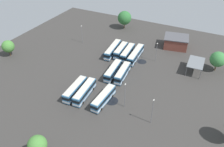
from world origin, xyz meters
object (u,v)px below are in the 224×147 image
object	(u,v)px
bus_row0_slot0	(104,98)
bus_row0_slot3	(75,89)
lamp_post_by_building	(152,111)
tree_south_edge	(218,59)
bus_row2_slot2	(121,50)
lamp_post_mid_lot	(125,95)
bus_row1_slot1	(113,71)
bus_row2_slot3	(113,50)
bus_row2_slot0	(136,55)
bus_row0_slot2	(85,92)
bus_row1_slot0	(123,73)
maintenance_shelter	(196,63)
lamp_post_near_entrance	(156,51)
tree_northeast	(124,18)
depot_building	(176,42)
tree_northwest	(8,46)
lamp_post_far_corner	(82,34)
tree_east_edge	(37,145)
bus_row2_slot1	(128,53)

from	to	relation	value
bus_row0_slot0	bus_row0_slot3	world-z (taller)	same
lamp_post_by_building	tree_south_edge	distance (m)	38.96
bus_row2_slot2	lamp_post_mid_lot	xyz separation A→B (m)	(-28.65, -14.75, 2.99)
bus_row1_slot1	bus_row2_slot3	bearing A→B (deg)	27.01
lamp_post_by_building	bus_row2_slot0	bearing A→B (deg)	29.31
bus_row0_slot2	tree_south_edge	xyz separation A→B (m)	(35.33, -36.28, 3.08)
bus_row0_slot0	lamp_post_by_building	distance (m)	16.57
bus_row1_slot0	maintenance_shelter	distance (m)	27.77
lamp_post_near_entrance	tree_northeast	size ratio (longest dim) A/B	0.89
maintenance_shelter	lamp_post_by_building	world-z (taller)	lamp_post_by_building
bus_row0_slot3	bus_row2_slot0	bearing A→B (deg)	-17.18
bus_row0_slot2	bus_row2_slot3	bearing A→B (deg)	8.60
bus_row2_slot3	depot_building	world-z (taller)	depot_building
bus_row2_slot2	bus_row1_slot0	bearing A→B (deg)	-152.51
depot_building	tree_northeast	bearing A→B (deg)	74.39
bus_row1_slot0	tree_northwest	xyz separation A→B (m)	(-7.34, 48.72, 2.51)
lamp_post_far_corner	lamp_post_near_entrance	bearing A→B (deg)	-90.56
bus_row0_slot0	tree_east_edge	xyz separation A→B (m)	(-25.12, 3.84, 3.61)
lamp_post_mid_lot	tree_east_edge	xyz separation A→B (m)	(-26.37, 10.53, 0.62)
bus_row2_slot0	maintenance_shelter	distance (m)	23.63
bus_row0_slot3	depot_building	bearing A→B (deg)	-24.36
bus_row1_slot1	tree_south_edge	xyz separation A→B (m)	(20.36, -33.45, 3.08)
bus_row1_slot1	tree_south_edge	world-z (taller)	tree_south_edge
bus_row2_slot3	lamp_post_by_building	bearing A→B (deg)	-137.85
bus_row2_slot2	bus_row2_slot1	bearing A→B (deg)	-95.40
bus_row1_slot0	maintenance_shelter	bearing A→B (deg)	-55.29
lamp_post_by_building	bus_row2_slot3	bearing A→B (deg)	42.15
depot_building	bus_row0_slot2	bearing A→B (deg)	159.01
bus_row0_slot0	bus_row0_slot3	xyz separation A→B (m)	(-0.47, 10.44, 0.00)
lamp_post_mid_lot	bus_row2_slot2	bearing A→B (deg)	27.24
bus_row1_slot0	lamp_post_mid_lot	xyz separation A→B (m)	(-13.98, -7.12, 2.99)
bus_row0_slot3	lamp_post_by_building	bearing A→B (deg)	-92.13
bus_row2_slot1	tree_south_edge	bearing A→B (deg)	-80.53
bus_row0_slot2	lamp_post_far_corner	world-z (taller)	lamp_post_far_corner
lamp_post_mid_lot	lamp_post_far_corner	bearing A→B (deg)	49.05
lamp_post_by_building	tree_south_edge	world-z (taller)	lamp_post_by_building
bus_row2_slot0	bus_row1_slot0	bearing A→B (deg)	-177.09
lamp_post_mid_lot	tree_northeast	bearing A→B (deg)	24.50
bus_row1_slot1	tree_northeast	world-z (taller)	tree_northeast
tree_northwest	lamp_post_mid_lot	bearing A→B (deg)	-96.78
tree_east_edge	bus_row0_slot2	bearing A→B (deg)	7.21
tree_south_edge	tree_east_edge	size ratio (longest dim) A/B	1.01
bus_row2_slot0	lamp_post_mid_lot	world-z (taller)	lamp_post_mid_lot
lamp_post_near_entrance	lamp_post_by_building	distance (m)	34.12
bus_row0_slot0	bus_row1_slot0	xyz separation A→B (m)	(15.23, 0.43, -0.00)
bus_row2_slot0	lamp_post_by_building	world-z (taller)	lamp_post_by_building
bus_row1_slot0	lamp_post_near_entrance	size ratio (longest dim) A/B	1.43
bus_row2_slot0	bus_row2_slot3	distance (m)	10.27
bus_row2_slot0	bus_row2_slot1	size ratio (longest dim) A/B	1.17
depot_building	lamp_post_near_entrance	xyz separation A→B (m)	(-15.54, 4.18, 1.93)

